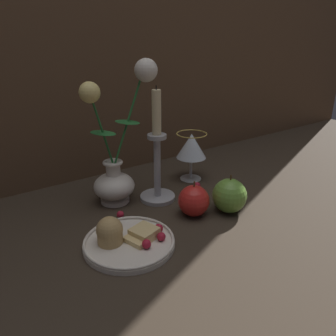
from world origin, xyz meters
The scene contains 9 objects.
ground_plane centered at (0.00, 0.00, 0.00)m, with size 2.40×2.40×0.00m, color #33281E.
vase centered at (-0.11, 0.11, 0.11)m, with size 0.19×0.10×0.35m.
plate_with_pastries centered at (-0.19, -0.08, 0.02)m, with size 0.18×0.18×0.07m.
wine_glass centered at (0.13, 0.11, 0.10)m, with size 0.09×0.09×0.14m.
candlestick centered at (-0.02, 0.06, 0.10)m, with size 0.09×0.09×0.29m.
apple_beside_vase centered at (0.00, -0.06, 0.04)m, with size 0.07×0.07×0.09m.
apple_near_glass centered at (0.08, -0.09, 0.04)m, with size 0.08×0.08×0.09m.
berry_near_plate centered at (-0.15, 0.03, 0.01)m, with size 0.02×0.02×0.02m, color #AD192D.
berry_front_center centered at (0.10, 0.05, 0.01)m, with size 0.02×0.02×0.02m, color #AD192D.
Camera 1 is at (-0.44, -0.58, 0.39)m, focal length 35.00 mm.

